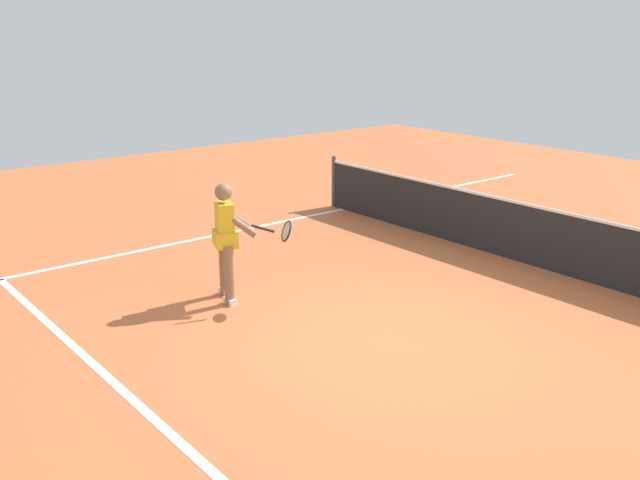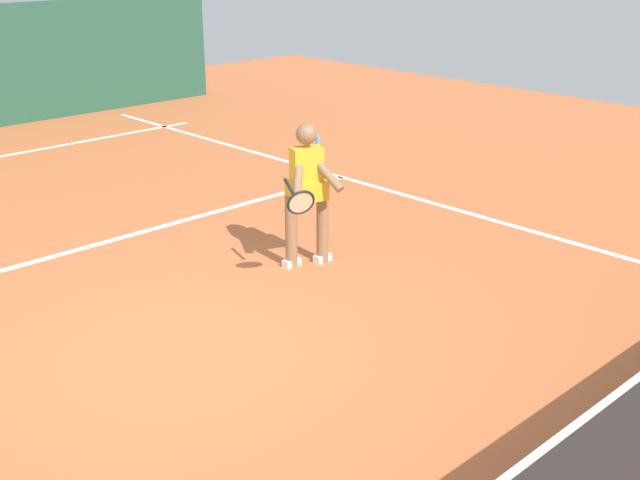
# 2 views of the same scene
# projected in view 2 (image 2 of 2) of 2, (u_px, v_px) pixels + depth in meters

# --- Properties ---
(ground_plane) EXTENTS (25.92, 25.92, 0.00)m
(ground_plane) POSITION_uv_depth(u_px,v_px,m) (182.00, 351.00, 7.01)
(ground_plane) COLOR #C66638
(service_line_marking) EXTENTS (9.57, 0.10, 0.01)m
(service_line_marking) POSITION_uv_depth(u_px,v_px,m) (34.00, 262.00, 8.91)
(service_line_marking) COLOR white
(service_line_marking) RESTS_ON ground
(sideline_left_marking) EXTENTS (0.10, 17.94, 0.01)m
(sideline_left_marking) POSITION_uv_depth(u_px,v_px,m) (502.00, 223.00, 10.11)
(sideline_left_marking) COLOR white
(sideline_left_marking) RESTS_ON ground
(tennis_player) EXTENTS (1.00, 0.86, 1.55)m
(tennis_player) POSITION_uv_depth(u_px,v_px,m) (307.00, 190.00, 8.54)
(tennis_player) COLOR #8C6647
(tennis_player) RESTS_ON ground
(water_bottle) EXTENTS (0.07, 0.07, 0.24)m
(water_bottle) POSITION_uv_depth(u_px,v_px,m) (318.00, 143.00, 13.50)
(water_bottle) COLOR #4C9EE5
(water_bottle) RESTS_ON ground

